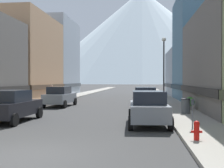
# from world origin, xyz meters

# --- Properties ---
(ground_plane) EXTENTS (400.00, 400.00, 0.00)m
(ground_plane) POSITION_xyz_m (0.00, 0.00, 0.00)
(ground_plane) COLOR #363636
(sidewalk_left) EXTENTS (2.50, 100.00, 0.15)m
(sidewalk_left) POSITION_xyz_m (-6.25, 35.00, 0.07)
(sidewalk_left) COLOR gray
(sidewalk_left) RESTS_ON ground
(sidewalk_right) EXTENTS (2.50, 100.00, 0.15)m
(sidewalk_right) POSITION_xyz_m (6.25, 35.00, 0.07)
(sidewalk_right) COLOR gray
(sidewalk_right) RESTS_ON ground
(storefront_left_2) EXTENTS (8.25, 11.94, 10.08)m
(storefront_left_2) POSITION_xyz_m (-11.47, 24.86, 4.87)
(storefront_left_2) COLOR tan
(storefront_left_2) RESTS_ON ground
(storefront_left_3) EXTENTS (6.83, 10.85, 11.95)m
(storefront_left_3) POSITION_xyz_m (-10.76, 36.34, 5.79)
(storefront_left_3) COLOR #99A5B2
(storefront_left_3) RESTS_ON ground
(storefront_right_2) EXTENTS (9.96, 9.48, 11.93)m
(storefront_right_2) POSITION_xyz_m (12.33, 25.28, 5.78)
(storefront_right_2) COLOR slate
(storefront_right_2) RESTS_ON ground
(storefront_right_3) EXTENTS (9.75, 10.86, 6.82)m
(storefront_right_3) POSITION_xyz_m (12.23, 35.62, 3.28)
(storefront_right_3) COLOR #99A5B2
(storefront_right_3) RESTS_ON ground
(car_left_0) EXTENTS (2.17, 4.45, 1.78)m
(car_left_0) POSITION_xyz_m (-3.80, 7.02, 0.90)
(car_left_0) COLOR black
(car_left_0) RESTS_ON ground
(car_left_1) EXTENTS (2.19, 4.46, 1.78)m
(car_left_1) POSITION_xyz_m (-3.80, 16.49, 0.90)
(car_left_1) COLOR slate
(car_left_1) RESTS_ON ground
(car_right_0) EXTENTS (2.22, 4.47, 1.78)m
(car_right_0) POSITION_xyz_m (3.80, 6.51, 0.90)
(car_right_0) COLOR slate
(car_right_0) RESTS_ON ground
(car_right_1) EXTENTS (2.16, 4.45, 1.78)m
(car_right_1) POSITION_xyz_m (3.80, 14.92, 0.90)
(car_right_1) COLOR silver
(car_right_1) RESTS_ON ground
(fire_hydrant_near) EXTENTS (0.40, 0.22, 0.70)m
(fire_hydrant_near) POSITION_xyz_m (5.45, 2.32, 0.53)
(fire_hydrant_near) COLOR red
(fire_hydrant_near) RESTS_ON sidewalk_right
(parking_meter_near) EXTENTS (0.14, 0.10, 1.33)m
(parking_meter_near) POSITION_xyz_m (5.75, 4.88, 1.01)
(parking_meter_near) COLOR #595960
(parking_meter_near) RESTS_ON sidewalk_right
(trash_bin_right) EXTENTS (0.59, 0.59, 0.98)m
(trash_bin_right) POSITION_xyz_m (6.35, 10.86, 0.64)
(trash_bin_right) COLOR #4C5156
(trash_bin_right) RESTS_ON sidewalk_right
(potted_plant_1) EXTENTS (0.72, 0.72, 0.96)m
(potted_plant_1) POSITION_xyz_m (7.00, 13.13, 0.67)
(potted_plant_1) COLOR gray
(potted_plant_1) RESTS_ON sidewalk_right
(pedestrian_1) EXTENTS (0.36, 0.36, 1.70)m
(pedestrian_1) POSITION_xyz_m (-6.25, 21.69, 0.94)
(pedestrian_1) COLOR maroon
(pedestrian_1) RESTS_ON sidewalk_left
(streetlamp_right) EXTENTS (0.36, 0.36, 5.86)m
(streetlamp_right) POSITION_xyz_m (5.35, 16.38, 3.99)
(streetlamp_right) COLOR black
(streetlamp_right) RESTS_ON sidewalk_right
(mountain_backdrop) EXTENTS (201.42, 201.42, 87.23)m
(mountain_backdrop) POSITION_xyz_m (4.00, 260.00, 43.61)
(mountain_backdrop) COLOR silver
(mountain_backdrop) RESTS_ON ground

